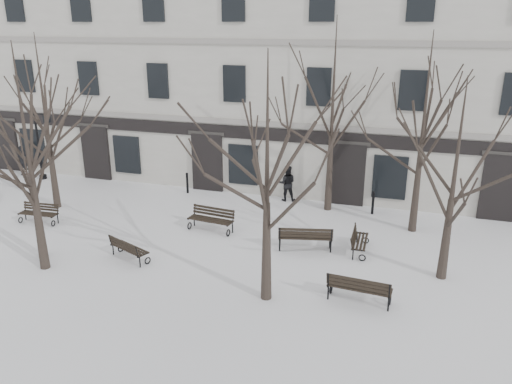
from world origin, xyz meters
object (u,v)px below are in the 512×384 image
at_px(bench_3, 211,219).
at_px(bench_4, 305,237).
at_px(tree_0, 26,137).
at_px(tree_2, 267,152).
at_px(bench_2, 359,288).
at_px(tree_3, 457,158).
at_px(tree_1, 24,129).
at_px(bench_0, 39,213).
at_px(lamp_post, 42,140).
at_px(bench_5, 358,240).
at_px(bench_1, 128,248).

bearing_deg(bench_3, bench_4, -3.31).
bearing_deg(tree_0, tree_2, 2.85).
bearing_deg(bench_2, tree_3, -130.57).
bearing_deg(tree_1, tree_0, -46.86).
relative_size(tree_0, bench_0, 4.35).
bearing_deg(tree_3, bench_4, 171.97).
bearing_deg(tree_0, bench_4, 26.24).
relative_size(tree_0, bench_3, 3.79).
bearing_deg(tree_2, bench_2, 11.45).
xyz_separation_m(bench_4, lamp_post, (-15.36, 4.56, 1.62)).
relative_size(tree_2, lamp_post, 2.00).
xyz_separation_m(tree_3, bench_5, (-2.91, 1.19, -3.71)).
relative_size(tree_3, bench_5, 3.99).
height_order(bench_0, lamp_post, lamp_post).
height_order(bench_1, lamp_post, lamp_post).
height_order(tree_1, bench_3, tree_1).
distance_m(tree_3, bench_1, 11.51).
xyz_separation_m(tree_1, tree_3, (13.81, 2.76, -0.59)).
relative_size(tree_1, tree_3, 1.14).
distance_m(tree_0, bench_3, 7.66).
bearing_deg(tree_2, bench_5, 61.25).
bearing_deg(bench_5, bench_2, -174.47).
relative_size(tree_3, bench_3, 3.39).
bearing_deg(tree_2, tree_3, 30.16).
xyz_separation_m(bench_0, lamp_post, (-3.96, 5.29, 1.71)).
xyz_separation_m(tree_1, bench_2, (11.33, 0.28, -4.22)).
relative_size(tree_1, bench_2, 3.86).
bearing_deg(tree_3, bench_1, -169.32).
bearing_deg(bench_5, bench_0, 94.07).
distance_m(tree_0, tree_3, 13.62).
bearing_deg(tree_1, tree_3, 11.32).
bearing_deg(bench_4, bench_2, 113.30).
xyz_separation_m(bench_2, bench_5, (-0.44, 3.68, -0.07)).
height_order(bench_2, bench_3, bench_2).
bearing_deg(bench_2, bench_0, -5.71).
distance_m(tree_2, bench_4, 5.58).
distance_m(bench_1, bench_3, 3.86).
distance_m(tree_3, bench_2, 5.05).
distance_m(tree_0, bench_5, 12.01).
xyz_separation_m(bench_3, bench_4, (4.07, -0.70, 0.03)).
height_order(tree_0, bench_3, tree_0).
height_order(bench_0, bench_5, bench_0).
bearing_deg(bench_0, tree_1, -52.43).
relative_size(bench_2, bench_3, 1.00).
bearing_deg(bench_4, bench_5, -178.12).
bearing_deg(bench_5, lamp_post, 75.52).
distance_m(bench_2, bench_3, 7.49).
height_order(tree_0, tree_3, tree_0).
bearing_deg(tree_0, lamp_post, 128.90).
distance_m(tree_1, bench_4, 10.50).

